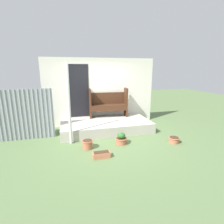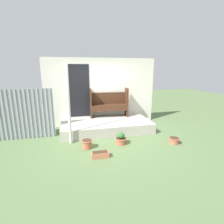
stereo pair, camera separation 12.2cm
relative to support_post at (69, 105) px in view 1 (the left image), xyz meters
The scene contains 10 objects.
ground_plane 1.62m from the support_post, ahead, with size 24.00×24.00×0.00m, color #5B7547.
porch_slab 1.86m from the support_post, 35.27° to the left, with size 3.18×1.64×0.35m.
house_wall 2.14m from the support_post, 54.79° to the left, with size 4.38×0.08×2.60m.
fence_corrugated 2.03m from the support_post, 159.57° to the left, with size 2.75×0.05×1.60m.
support_post is the anchor object (origin of this frame).
bench 2.12m from the support_post, 44.16° to the left, with size 1.49×0.51×1.11m.
flower_pot_left 1.23m from the support_post, 46.98° to the right, with size 0.32×0.32×0.24m.
flower_pot_middle 1.83m from the support_post, 15.76° to the right, with size 0.36×0.36×0.35m.
flower_pot_right 3.30m from the support_post, 13.83° to the right, with size 0.33×0.33×0.17m.
planter_box_rect 1.70m from the support_post, 56.67° to the right, with size 0.44×0.19×0.15m.
Camera 1 is at (-1.16, -5.12, 2.18)m, focal length 28.00 mm.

